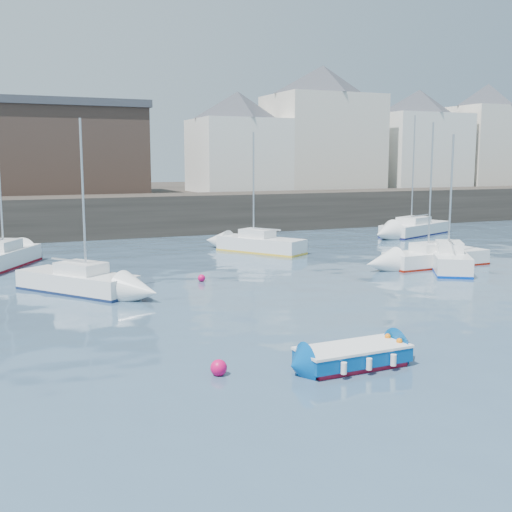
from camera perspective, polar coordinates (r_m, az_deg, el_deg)
name	(u,v)px	position (r m, az deg, el deg)	size (l,w,h in m)	color
water	(432,371)	(18.23, 15.42, -9.84)	(220.00, 220.00, 0.00)	#2D4760
quay_wall	(136,215)	(49.80, -10.61, 3.60)	(90.00, 5.00, 3.00)	#28231E
land_strip	(96,202)	(67.43, -14.05, 4.66)	(90.00, 32.00, 2.80)	#28231E
bldg_east_a	(322,127)	(63.55, 5.91, 11.33)	(13.36, 13.36, 11.80)	beige
bldg_east_b	(418,138)	(69.15, 14.20, 10.11)	(11.88, 11.88, 9.95)	white
bldg_east_c	(486,135)	(74.98, 19.77, 10.11)	(11.14, 11.14, 10.95)	beige
bldg_east_d	(238,141)	(59.16, -1.62, 10.18)	(11.14, 11.14, 8.95)	white
warehouse	(41,148)	(56.62, -18.61, 9.07)	(16.40, 10.40, 7.60)	#3D2D26
blue_dinghy	(353,355)	(18.02, 8.60, -8.72)	(3.20, 1.74, 0.60)	maroon
sailboat_b	(78,281)	(28.68, -15.58, -2.17)	(4.83, 5.71, 7.36)	white
sailboat_c	(449,260)	(34.69, 16.79, -0.32)	(4.32, 5.34, 6.95)	white
sailboat_d	(436,258)	(35.78, 15.69, -0.13)	(6.05, 2.23, 7.59)	white
sailboat_f	(260,244)	(39.59, 0.40, 1.08)	(4.49, 5.75, 7.33)	white
sailboat_g	(415,228)	(50.35, 13.98, 2.41)	(7.35, 4.88, 8.90)	white
buoy_near	(219,375)	(17.32, -3.33, -10.52)	(0.45, 0.45, 0.45)	#D80952
buoy_far	(202,281)	(30.27, -4.86, -2.26)	(0.35, 0.35, 0.35)	#D80952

